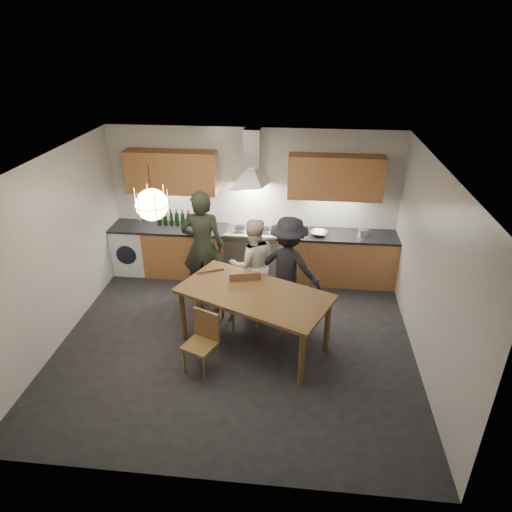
# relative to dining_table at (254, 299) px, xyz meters

# --- Properties ---
(ground) EXTENTS (5.00, 5.00, 0.00)m
(ground) POSITION_rel_dining_table_xyz_m (-0.26, 0.02, -0.76)
(ground) COLOR black
(ground) RESTS_ON ground
(room_shell) EXTENTS (5.02, 4.52, 2.61)m
(room_shell) POSITION_rel_dining_table_xyz_m (-0.26, 0.02, 0.95)
(room_shell) COLOR white
(room_shell) RESTS_ON ground
(counter_run) EXTENTS (5.00, 0.62, 0.90)m
(counter_run) POSITION_rel_dining_table_xyz_m (-0.24, 1.97, -0.31)
(counter_run) COLOR #C4804B
(counter_run) RESTS_ON ground
(range_stove) EXTENTS (0.90, 0.60, 0.92)m
(range_stove) POSITION_rel_dining_table_xyz_m (-0.26, 1.96, -0.32)
(range_stove) COLOR silver
(range_stove) RESTS_ON ground
(wall_fixtures) EXTENTS (4.30, 0.54, 1.10)m
(wall_fixtures) POSITION_rel_dining_table_xyz_m (-0.26, 2.08, 1.11)
(wall_fixtures) COLOR #C7844C
(wall_fixtures) RESTS_ON ground
(pendant_lamp) EXTENTS (0.43, 0.43, 0.70)m
(pendant_lamp) POSITION_rel_dining_table_xyz_m (-1.26, -0.08, 1.34)
(pendant_lamp) COLOR black
(pendant_lamp) RESTS_ON ground
(dining_table) EXTENTS (2.27, 1.76, 0.86)m
(dining_table) POSITION_rel_dining_table_xyz_m (0.00, 0.00, 0.00)
(dining_table) COLOR brown
(dining_table) RESTS_ON ground
(chair_back_left) EXTENTS (0.53, 0.53, 0.89)m
(chair_back_left) POSITION_rel_dining_table_xyz_m (-0.74, 0.60, -0.25)
(chair_back_left) COLOR brown
(chair_back_left) RESTS_ON ground
(chair_back_mid) EXTENTS (0.53, 0.53, 0.98)m
(chair_back_mid) POSITION_rel_dining_table_xyz_m (-0.19, 0.42, -0.20)
(chair_back_mid) COLOR brown
(chair_back_mid) RESTS_ON ground
(chair_back_right) EXTENTS (0.44, 0.44, 0.84)m
(chair_back_right) POSITION_rel_dining_table_xyz_m (0.53, 0.33, -0.28)
(chair_back_right) COLOR brown
(chair_back_right) RESTS_ON ground
(chair_front) EXTENTS (0.49, 0.49, 0.83)m
(chair_front) POSITION_rel_dining_table_xyz_m (-0.60, -0.56, -0.28)
(chair_front) COLOR brown
(chair_front) RESTS_ON ground
(person_left) EXTENTS (0.70, 0.48, 1.86)m
(person_left) POSITION_rel_dining_table_xyz_m (-0.96, 1.19, 0.17)
(person_left) COLOR black
(person_left) RESTS_ON ground
(person_mid) EXTENTS (0.88, 0.78, 1.51)m
(person_mid) POSITION_rel_dining_table_xyz_m (-0.13, 1.00, -0.00)
(person_mid) COLOR silver
(person_mid) RESTS_ON ground
(person_right) EXTENTS (1.17, 0.92, 1.59)m
(person_right) POSITION_rel_dining_table_xyz_m (0.42, 0.91, 0.04)
(person_right) COLOR black
(person_right) RESTS_ON ground
(mixing_bowl) EXTENTS (0.33, 0.33, 0.07)m
(mixing_bowl) POSITION_rel_dining_table_xyz_m (0.90, 1.89, 0.17)
(mixing_bowl) COLOR #B6B6B9
(mixing_bowl) RESTS_ON counter_run
(stock_pot) EXTENTS (0.23, 0.23, 0.12)m
(stock_pot) POSITION_rel_dining_table_xyz_m (1.64, 1.92, 0.20)
(stock_pot) COLOR silver
(stock_pot) RESTS_ON counter_run
(wine_bottles) EXTENTS (0.60, 0.07, 0.30)m
(wine_bottles) POSITION_rel_dining_table_xyz_m (-1.65, 2.05, 0.29)
(wine_bottles) COLOR black
(wine_bottles) RESTS_ON counter_run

